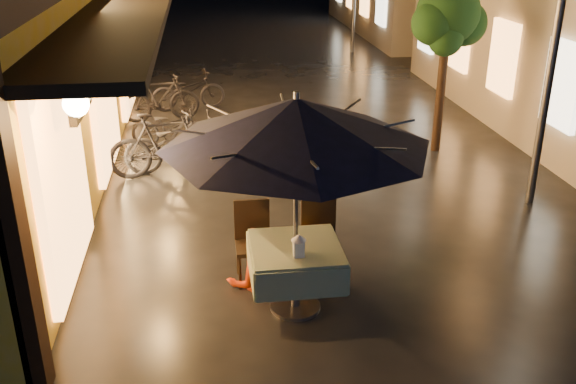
{
  "coord_description": "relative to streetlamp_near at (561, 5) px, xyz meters",
  "views": [
    {
      "loc": [
        -1.85,
        -6.36,
        4.0
      ],
      "look_at": [
        -0.96,
        0.24,
        1.15
      ],
      "focal_mm": 40.0,
      "sensor_mm": 36.0,
      "label": 1
    }
  ],
  "objects": [
    {
      "name": "ground",
      "position": [
        -3.0,
        -2.0,
        -2.92
      ],
      "size": [
        90.0,
        90.0,
        0.0
      ],
      "primitive_type": "plane",
      "color": "black",
      "rests_on": "ground"
    },
    {
      "name": "street_tree",
      "position": [
        -0.59,
        2.51,
        -0.5
      ],
      "size": [
        1.43,
        1.2,
        3.15
      ],
      "color": "black",
      "rests_on": "ground"
    },
    {
      "name": "streetlamp_near",
      "position": [
        0.0,
        0.0,
        0.0
      ],
      "size": [
        0.36,
        0.36,
        4.23
      ],
      "color": "#59595E",
      "rests_on": "ground"
    },
    {
      "name": "cafe_table",
      "position": [
        -3.96,
        -2.36,
        -2.33
      ],
      "size": [
        0.99,
        0.99,
        0.78
      ],
      "color": "#59595E",
      "rests_on": "ground"
    },
    {
      "name": "patio_umbrella",
      "position": [
        -3.96,
        -2.36,
        -0.77
      ],
      "size": [
        2.77,
        2.77,
        2.46
      ],
      "color": "#59595E",
      "rests_on": "ground"
    },
    {
      "name": "cafe_chair_left",
      "position": [
        -4.36,
        -1.63,
        -2.38
      ],
      "size": [
        0.42,
        0.42,
        0.97
      ],
      "color": "black",
      "rests_on": "ground"
    },
    {
      "name": "cafe_chair_right",
      "position": [
        -3.56,
        -1.63,
        -2.38
      ],
      "size": [
        0.42,
        0.42,
        0.97
      ],
      "color": "black",
      "rests_on": "ground"
    },
    {
      "name": "table_lantern",
      "position": [
        -3.96,
        -2.59,
        -2.0
      ],
      "size": [
        0.16,
        0.16,
        0.25
      ],
      "color": "white",
      "rests_on": "cafe_table"
    },
    {
      "name": "person_orange",
      "position": [
        -4.35,
        -1.79,
        -2.22
      ],
      "size": [
        0.76,
        0.63,
        1.4
      ],
      "primitive_type": "imported",
      "rotation": [
        0.0,
        0.0,
        3.3
      ],
      "color": "red",
      "rests_on": "ground"
    },
    {
      "name": "person_yellow",
      "position": [
        -3.64,
        -1.83,
        -2.24
      ],
      "size": [
        0.97,
        0.71,
        1.35
      ],
      "primitive_type": "imported",
      "rotation": [
        0.0,
        0.0,
        2.88
      ],
      "color": "orange",
      "rests_on": "ground"
    },
    {
      "name": "bicycle_0",
      "position": [
        -5.27,
        2.04,
        -2.42
      ],
      "size": [
        1.93,
        0.81,
        0.99
      ],
      "primitive_type": "imported",
      "rotation": [
        0.0,
        0.0,
        1.66
      ],
      "color": "black",
      "rests_on": "ground"
    },
    {
      "name": "bicycle_1",
      "position": [
        -5.54,
        1.88,
        -2.37
      ],
      "size": [
        1.89,
        0.82,
        1.1
      ],
      "primitive_type": "imported",
      "rotation": [
        0.0,
        0.0,
        1.74
      ],
      "color": "black",
      "rests_on": "ground"
    },
    {
      "name": "bicycle_2",
      "position": [
        -5.47,
        3.35,
        -2.52
      ],
      "size": [
        1.58,
        0.74,
        0.8
      ],
      "primitive_type": "imported",
      "rotation": [
        0.0,
        0.0,
        1.43
      ],
      "color": "black",
      "rests_on": "ground"
    },
    {
      "name": "bicycle_3",
      "position": [
        -5.75,
        5.1,
        -2.42
      ],
      "size": [
        1.71,
        0.75,
        0.99
      ],
      "primitive_type": "imported",
      "rotation": [
        0.0,
        0.0,
        1.75
      ],
      "color": "black",
      "rests_on": "ground"
    },
    {
      "name": "bicycle_4",
      "position": [
        -5.18,
        5.92,
        -2.48
      ],
      "size": [
        1.73,
        0.86,
        0.87
      ],
      "primitive_type": "imported",
      "rotation": [
        0.0,
        0.0,
        1.75
      ],
      "color": "black",
      "rests_on": "ground"
    }
  ]
}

